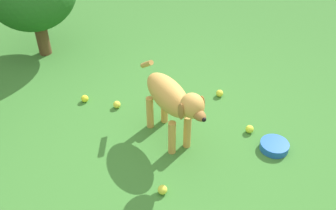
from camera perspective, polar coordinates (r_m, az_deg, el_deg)
The scene contains 8 objects.
ground at distance 2.94m, azimuth 0.01°, elevation -6.09°, with size 14.00×14.00×0.00m, color #38722D.
dog at distance 2.73m, azimuth 0.55°, elevation 0.91°, with size 0.56×0.76×0.61m.
tennis_ball_0 at distance 3.10m, azimuth 12.40°, elevation -3.63°, with size 0.07×0.07×0.07m, color #D1E138.
tennis_ball_1 at distance 3.45m, azimuth -12.64°, elevation 0.97°, with size 0.07×0.07×0.07m, color yellow.
tennis_ball_2 at distance 3.32m, azimuth -7.83°, elevation 0.07°, with size 0.07×0.07×0.07m, color yellow.
tennis_ball_3 at distance 2.59m, azimuth -0.85°, elevation -12.86°, with size 0.07×0.07×0.07m, color #D1D53E.
tennis_ball_4 at distance 3.46m, azimuth 7.91°, elevation 1.79°, with size 0.07×0.07×0.07m, color yellow.
water_bowl at distance 3.00m, azimuth 15.97°, elevation -6.07°, with size 0.22×0.22×0.06m, color blue.
Camera 1 is at (-1.94, -0.91, 2.02)m, focal length 39.77 mm.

